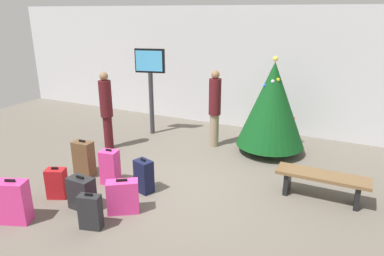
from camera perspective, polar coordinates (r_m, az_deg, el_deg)
ground_plane at (r=6.78m, az=-3.07°, el=-9.44°), size 16.00×16.00×0.00m
back_wall at (r=9.90m, az=8.48°, el=9.53°), size 16.00×0.20×3.32m
holiday_tree at (r=8.16m, az=12.92°, el=3.77°), size 1.56×1.56×2.25m
flight_info_kiosk at (r=9.24m, az=-6.78°, el=8.30°), size 0.77×0.28×2.27m
waiting_bench at (r=6.60m, az=20.41°, el=-7.98°), size 1.56×0.44×0.48m
traveller_0 at (r=8.48m, az=-13.77°, el=3.11°), size 0.39×0.39×1.86m
traveller_1 at (r=8.40m, az=3.72°, el=3.52°), size 0.41×0.41×1.87m
suitcase_0 at (r=7.38m, az=-17.18°, el=-4.79°), size 0.40×0.26×0.76m
suitcase_2 at (r=6.73m, az=-21.16°, el=-8.38°), size 0.39×0.34×0.59m
suitcase_3 at (r=6.23m, az=-27.01°, el=-10.67°), size 0.52×0.41×0.74m
suitcase_4 at (r=6.52m, az=-7.85°, el=-7.77°), size 0.38×0.32×0.66m
suitcase_5 at (r=6.92m, az=-13.21°, el=-6.23°), size 0.36×0.30×0.71m
suitcase_6 at (r=6.24m, az=-17.50°, el=-10.09°), size 0.45×0.28×0.60m
suitcase_7 at (r=5.68m, az=-16.20°, el=-12.97°), size 0.37×0.26×0.60m
suitcase_8 at (r=5.96m, az=-11.19°, el=-10.92°), size 0.55×0.48×0.60m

